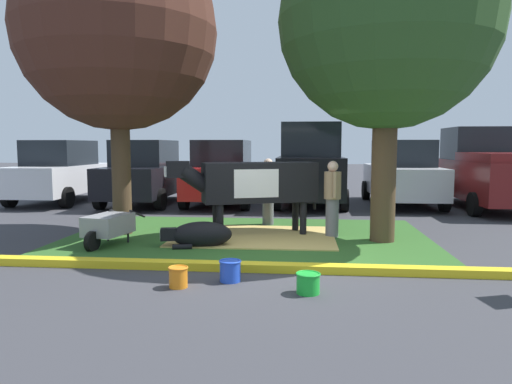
{
  "coord_description": "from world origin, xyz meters",
  "views": [
    {
      "loc": [
        0.53,
        -7.63,
        1.86
      ],
      "look_at": [
        -0.45,
        2.03,
        0.9
      ],
      "focal_mm": 33.13,
      "sensor_mm": 36.0,
      "label": 1
    }
  ],
  "objects_px": {
    "person_handler": "(268,190)",
    "bucket_green": "(308,283)",
    "calf_lying": "(200,235)",
    "shade_tree_left": "(117,31)",
    "sedan_red": "(223,173)",
    "sedan_silver": "(402,174)",
    "wheelbarrow": "(108,226)",
    "suv_black": "(310,164)",
    "sedan_blue": "(146,173)",
    "bucket_orange": "(178,277)",
    "cow_holstein": "(254,183)",
    "pickup_truck_maroon": "(488,171)",
    "shade_tree_right": "(388,21)",
    "person_visitor_near": "(332,197)",
    "hatchback_white": "(61,172)",
    "bucket_blue": "(230,270)"
  },
  "relations": [
    {
      "from": "person_handler",
      "to": "bucket_green",
      "type": "distance_m",
      "value": 5.16
    },
    {
      "from": "calf_lying",
      "to": "bucket_green",
      "type": "height_order",
      "value": "calf_lying"
    },
    {
      "from": "shade_tree_left",
      "to": "sedan_red",
      "type": "height_order",
      "value": "shade_tree_left"
    },
    {
      "from": "calf_lying",
      "to": "sedan_silver",
      "type": "xyz_separation_m",
      "value": [
        4.92,
        6.7,
        0.75
      ]
    },
    {
      "from": "wheelbarrow",
      "to": "suv_black",
      "type": "height_order",
      "value": "suv_black"
    },
    {
      "from": "sedan_blue",
      "to": "suv_black",
      "type": "relative_size",
      "value": 0.96
    },
    {
      "from": "shade_tree_left",
      "to": "wheelbarrow",
      "type": "distance_m",
      "value": 3.95
    },
    {
      "from": "wheelbarrow",
      "to": "bucket_green",
      "type": "distance_m",
      "value": 4.42
    },
    {
      "from": "bucket_orange",
      "to": "cow_holstein",
      "type": "bearing_deg",
      "value": 80.06
    },
    {
      "from": "pickup_truck_maroon",
      "to": "shade_tree_left",
      "type": "bearing_deg",
      "value": -150.59
    },
    {
      "from": "shade_tree_right",
      "to": "pickup_truck_maroon",
      "type": "bearing_deg",
      "value": 54.17
    },
    {
      "from": "bucket_orange",
      "to": "person_visitor_near",
      "type": "bearing_deg",
      "value": 58.46
    },
    {
      "from": "calf_lying",
      "to": "hatchback_white",
      "type": "distance_m",
      "value": 8.8
    },
    {
      "from": "shade_tree_left",
      "to": "calf_lying",
      "type": "distance_m",
      "value": 4.5
    },
    {
      "from": "calf_lying",
      "to": "person_handler",
      "type": "bearing_deg",
      "value": 67.46
    },
    {
      "from": "cow_holstein",
      "to": "sedan_red",
      "type": "xyz_separation_m",
      "value": [
        -1.56,
        5.23,
        -0.12
      ]
    },
    {
      "from": "person_handler",
      "to": "wheelbarrow",
      "type": "xyz_separation_m",
      "value": [
        -2.78,
        -2.58,
        -0.45
      ]
    },
    {
      "from": "shade_tree_right",
      "to": "pickup_truck_maroon",
      "type": "relative_size",
      "value": 1.15
    },
    {
      "from": "wheelbarrow",
      "to": "sedan_blue",
      "type": "distance_m",
      "value": 6.41
    },
    {
      "from": "cow_holstein",
      "to": "sedan_blue",
      "type": "xyz_separation_m",
      "value": [
        -3.99,
        4.99,
        -0.12
      ]
    },
    {
      "from": "cow_holstein",
      "to": "sedan_red",
      "type": "height_order",
      "value": "sedan_red"
    },
    {
      "from": "wheelbarrow",
      "to": "sedan_silver",
      "type": "distance_m",
      "value": 9.48
    },
    {
      "from": "cow_holstein",
      "to": "suv_black",
      "type": "relative_size",
      "value": 0.66
    },
    {
      "from": "wheelbarrow",
      "to": "hatchback_white",
      "type": "bearing_deg",
      "value": 123.87
    },
    {
      "from": "hatchback_white",
      "to": "sedan_blue",
      "type": "height_order",
      "value": "same"
    },
    {
      "from": "person_handler",
      "to": "bucket_green",
      "type": "relative_size",
      "value": 4.92
    },
    {
      "from": "pickup_truck_maroon",
      "to": "hatchback_white",
      "type": "bearing_deg",
      "value": 179.84
    },
    {
      "from": "bucket_blue",
      "to": "pickup_truck_maroon",
      "type": "distance_m",
      "value": 10.64
    },
    {
      "from": "person_handler",
      "to": "bucket_green",
      "type": "height_order",
      "value": "person_handler"
    },
    {
      "from": "hatchback_white",
      "to": "bucket_orange",
      "type": "bearing_deg",
      "value": -54.45
    },
    {
      "from": "calf_lying",
      "to": "sedan_blue",
      "type": "xyz_separation_m",
      "value": [
        -3.12,
        6.18,
        0.75
      ]
    },
    {
      "from": "calf_lying",
      "to": "sedan_red",
      "type": "height_order",
      "value": "sedan_red"
    },
    {
      "from": "bucket_orange",
      "to": "sedan_silver",
      "type": "relative_size",
      "value": 0.06
    },
    {
      "from": "shade_tree_left",
      "to": "cow_holstein",
      "type": "bearing_deg",
      "value": 1.39
    },
    {
      "from": "bucket_orange",
      "to": "pickup_truck_maroon",
      "type": "distance_m",
      "value": 11.3
    },
    {
      "from": "hatchback_white",
      "to": "person_visitor_near",
      "type": "bearing_deg",
      "value": -31.42
    },
    {
      "from": "bucket_orange",
      "to": "sedan_red",
      "type": "distance_m",
      "value": 8.92
    },
    {
      "from": "calf_lying",
      "to": "shade_tree_left",
      "type": "bearing_deg",
      "value": 149.39
    },
    {
      "from": "cow_holstein",
      "to": "sedan_blue",
      "type": "relative_size",
      "value": 0.69
    },
    {
      "from": "hatchback_white",
      "to": "pickup_truck_maroon",
      "type": "distance_m",
      "value": 13.37
    },
    {
      "from": "person_visitor_near",
      "to": "suv_black",
      "type": "relative_size",
      "value": 0.34
    },
    {
      "from": "shade_tree_right",
      "to": "calf_lying",
      "type": "height_order",
      "value": "shade_tree_right"
    },
    {
      "from": "person_handler",
      "to": "bucket_orange",
      "type": "relative_size",
      "value": 5.67
    },
    {
      "from": "calf_lying",
      "to": "sedan_blue",
      "type": "height_order",
      "value": "sedan_blue"
    },
    {
      "from": "wheelbarrow",
      "to": "hatchback_white",
      "type": "relative_size",
      "value": 0.37
    },
    {
      "from": "calf_lying",
      "to": "person_visitor_near",
      "type": "height_order",
      "value": "person_visitor_near"
    },
    {
      "from": "suv_black",
      "to": "wheelbarrow",
      "type": "bearing_deg",
      "value": -119.93
    },
    {
      "from": "bucket_orange",
      "to": "sedan_silver",
      "type": "distance_m",
      "value": 10.27
    },
    {
      "from": "shade_tree_right",
      "to": "person_handler",
      "type": "distance_m",
      "value": 4.4
    },
    {
      "from": "shade_tree_right",
      "to": "calf_lying",
      "type": "bearing_deg",
      "value": -165.63
    }
  ]
}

